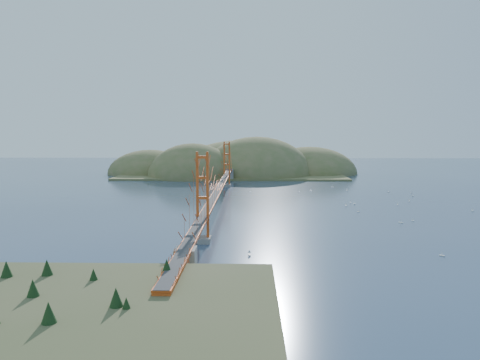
{
  "coord_description": "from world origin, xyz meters",
  "views": [
    {
      "loc": [
        6.16,
        -88.94,
        14.3
      ],
      "look_at": [
        4.08,
        0.0,
        4.95
      ],
      "focal_mm": 35.0,
      "sensor_mm": 36.0,
      "label": 1
    }
  ],
  "objects_px": {
    "bridge": "(219,169)",
    "sailboat_2": "(401,222)",
    "sailboat_1": "(358,211)",
    "fort": "(187,282)",
    "sailboat_0": "(351,202)"
  },
  "relations": [
    {
      "from": "bridge",
      "to": "sailboat_0",
      "type": "distance_m",
      "value": 27.28
    },
    {
      "from": "bridge",
      "to": "fort",
      "type": "relative_size",
      "value": 25.51
    },
    {
      "from": "bridge",
      "to": "fort",
      "type": "distance_m",
      "value": 48.4
    },
    {
      "from": "fort",
      "to": "sailboat_1",
      "type": "height_order",
      "value": "fort"
    },
    {
      "from": "bridge",
      "to": "sailboat_2",
      "type": "bearing_deg",
      "value": -29.52
    },
    {
      "from": "fort",
      "to": "sailboat_0",
      "type": "height_order",
      "value": "fort"
    },
    {
      "from": "fort",
      "to": "sailboat_0",
      "type": "distance_m",
      "value": 57.85
    },
    {
      "from": "bridge",
      "to": "fort",
      "type": "height_order",
      "value": "bridge"
    },
    {
      "from": "sailboat_1",
      "to": "sailboat_2",
      "type": "bearing_deg",
      "value": -65.95
    },
    {
      "from": "bridge",
      "to": "sailboat_1",
      "type": "height_order",
      "value": "bridge"
    },
    {
      "from": "bridge",
      "to": "sailboat_0",
      "type": "xyz_separation_m",
      "value": [
        26.12,
        3.83,
        -6.86
      ]
    },
    {
      "from": "bridge",
      "to": "sailboat_2",
      "type": "height_order",
      "value": "bridge"
    },
    {
      "from": "fort",
      "to": "sailboat_0",
      "type": "bearing_deg",
      "value": 63.6
    },
    {
      "from": "fort",
      "to": "sailboat_1",
      "type": "bearing_deg",
      "value": 58.89
    },
    {
      "from": "sailboat_2",
      "to": "sailboat_1",
      "type": "height_order",
      "value": "sailboat_2"
    }
  ]
}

